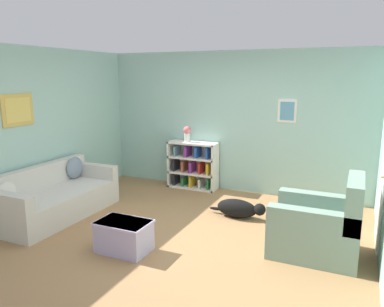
{
  "coord_description": "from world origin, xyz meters",
  "views": [
    {
      "loc": [
        2.18,
        -4.4,
        2.15
      ],
      "look_at": [
        0.0,
        0.4,
        1.05
      ],
      "focal_mm": 35.0,
      "sensor_mm": 36.0,
      "label": 1
    }
  ],
  "objects_px": {
    "vase": "(187,133)",
    "recliner_chair": "(320,227)",
    "bookshelf": "(193,165)",
    "coffee_table": "(124,235)",
    "dog": "(239,209)",
    "couch": "(55,198)"
  },
  "relations": [
    {
      "from": "vase",
      "to": "recliner_chair",
      "type": "bearing_deg",
      "value": -35.11
    },
    {
      "from": "bookshelf",
      "to": "vase",
      "type": "xyz_separation_m",
      "value": [
        -0.12,
        -0.02,
        0.63
      ]
    },
    {
      "from": "recliner_chair",
      "to": "coffee_table",
      "type": "distance_m",
      "value": 2.41
    },
    {
      "from": "recliner_chair",
      "to": "dog",
      "type": "relative_size",
      "value": 1.12
    },
    {
      "from": "bookshelf",
      "to": "dog",
      "type": "bearing_deg",
      "value": -41.98
    },
    {
      "from": "couch",
      "to": "coffee_table",
      "type": "distance_m",
      "value": 1.77
    },
    {
      "from": "coffee_table",
      "to": "recliner_chair",
      "type": "bearing_deg",
      "value": 22.97
    },
    {
      "from": "couch",
      "to": "recliner_chair",
      "type": "xyz_separation_m",
      "value": [
        3.89,
        0.36,
        0.06
      ]
    },
    {
      "from": "bookshelf",
      "to": "dog",
      "type": "relative_size",
      "value": 1.05
    },
    {
      "from": "couch",
      "to": "coffee_table",
      "type": "xyz_separation_m",
      "value": [
        1.67,
        -0.57,
        -0.08
      ]
    },
    {
      "from": "dog",
      "to": "vase",
      "type": "xyz_separation_m",
      "value": [
        -1.42,
        1.15,
        0.92
      ]
    },
    {
      "from": "coffee_table",
      "to": "dog",
      "type": "relative_size",
      "value": 0.72
    },
    {
      "from": "dog",
      "to": "recliner_chair",
      "type": "bearing_deg",
      "value": -30.3
    },
    {
      "from": "coffee_table",
      "to": "vase",
      "type": "bearing_deg",
      "value": 99.2
    },
    {
      "from": "bookshelf",
      "to": "coffee_table",
      "type": "distance_m",
      "value": 2.87
    },
    {
      "from": "bookshelf",
      "to": "couch",
      "type": "bearing_deg",
      "value": -120.62
    },
    {
      "from": "coffee_table",
      "to": "couch",
      "type": "bearing_deg",
      "value": 161.05
    },
    {
      "from": "coffee_table",
      "to": "dog",
      "type": "bearing_deg",
      "value": 60.05
    },
    {
      "from": "couch",
      "to": "recliner_chair",
      "type": "bearing_deg",
      "value": 5.36
    },
    {
      "from": "coffee_table",
      "to": "vase",
      "type": "height_order",
      "value": "vase"
    },
    {
      "from": "recliner_chair",
      "to": "dog",
      "type": "bearing_deg",
      "value": 149.7
    },
    {
      "from": "recliner_chair",
      "to": "vase",
      "type": "xyz_separation_m",
      "value": [
        -2.67,
        1.88,
        0.73
      ]
    }
  ]
}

